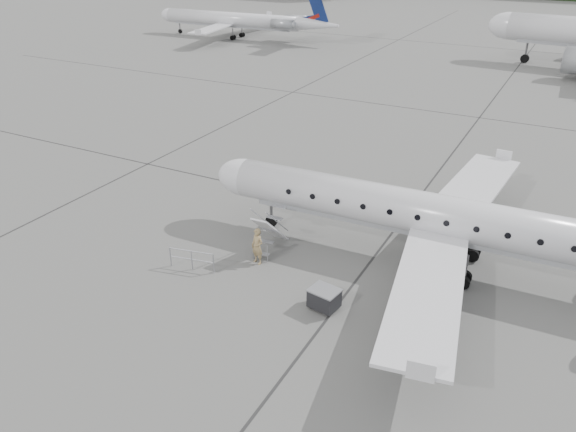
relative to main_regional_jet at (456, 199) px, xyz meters
The scene contains 7 objects.
ground 5.40m from the main_regional_jet, 93.49° to the right, with size 320.00×320.00×0.00m, color slate.
main_regional_jet is the anchor object (origin of this frame).
airstair 8.92m from the main_regional_jet, 162.58° to the right, with size 0.85×2.40×2.24m, color silver, non-canonical shape.
passenger 9.40m from the main_regional_jet, 154.28° to the right, with size 0.67×0.44×1.83m, color #9A8154.
safety_railing 12.46m from the main_regional_jet, 150.95° to the right, with size 2.20×0.08×1.00m, color gray, non-canonical shape.
baggage_cart 7.53m from the main_regional_jet, 123.31° to the right, with size 1.17×0.95×1.01m, color black, non-canonical shape.
bg_regional_left 65.23m from the main_regional_jet, 132.06° to the left, with size 27.58×19.86×7.24m, color silver, non-canonical shape.
Camera 1 is at (4.22, -19.54, 14.33)m, focal length 35.00 mm.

